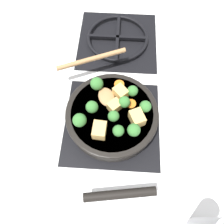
# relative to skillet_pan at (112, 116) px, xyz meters

# --- Properties ---
(ground_plane) EXTENTS (2.40, 2.40, 0.00)m
(ground_plane) POSITION_rel_skillet_pan_xyz_m (-0.00, 0.00, -0.06)
(ground_plane) COLOR white
(front_burner_grate) EXTENTS (0.31, 0.31, 0.03)m
(front_burner_grate) POSITION_rel_skillet_pan_xyz_m (-0.00, 0.00, -0.05)
(front_burner_grate) COLOR black
(front_burner_grate) RESTS_ON ground_plane
(rear_burner_grate) EXTENTS (0.31, 0.31, 0.03)m
(rear_burner_grate) POSITION_rel_skillet_pan_xyz_m (-0.00, 0.36, -0.05)
(rear_burner_grate) COLOR black
(rear_burner_grate) RESTS_ON ground_plane
(skillet_pan) EXTENTS (0.28, 0.39, 0.06)m
(skillet_pan) POSITION_rel_skillet_pan_xyz_m (0.00, 0.00, 0.00)
(skillet_pan) COLOR black
(skillet_pan) RESTS_ON front_burner_grate
(wooden_spoon) EXTENTS (0.23, 0.24, 0.02)m
(wooden_spoon) POSITION_rel_skillet_pan_xyz_m (-0.05, 0.13, 0.03)
(wooden_spoon) COLOR #A87A4C
(wooden_spoon) RESTS_ON skillet_pan
(tofu_cube_center_large) EXTENTS (0.05, 0.06, 0.04)m
(tofu_cube_center_large) POSITION_rel_skillet_pan_xyz_m (0.07, -0.02, 0.04)
(tofu_cube_center_large) COLOR tan
(tofu_cube_center_large) RESTS_ON skillet_pan
(tofu_cube_near_handle) EXTENTS (0.05, 0.05, 0.03)m
(tofu_cube_near_handle) POSITION_rel_skillet_pan_xyz_m (0.02, 0.06, 0.04)
(tofu_cube_near_handle) COLOR tan
(tofu_cube_near_handle) RESTS_ON skillet_pan
(tofu_cube_east_chunk) EXTENTS (0.05, 0.05, 0.03)m
(tofu_cube_east_chunk) POSITION_rel_skillet_pan_xyz_m (0.01, 0.02, 0.04)
(tofu_cube_east_chunk) COLOR tan
(tofu_cube_east_chunk) RESTS_ON skillet_pan
(tofu_cube_west_chunk) EXTENTS (0.04, 0.05, 0.04)m
(tofu_cube_west_chunk) POSITION_rel_skillet_pan_xyz_m (-0.03, -0.06, 0.04)
(tofu_cube_west_chunk) COLOR tan
(tofu_cube_west_chunk) RESTS_ON skillet_pan
(broccoli_floret_near_spoon) EXTENTS (0.04, 0.04, 0.04)m
(broccoli_floret_near_spoon) POSITION_rel_skillet_pan_xyz_m (0.06, -0.06, 0.05)
(broccoli_floret_near_spoon) COLOR #709956
(broccoli_floret_near_spoon) RESTS_ON skillet_pan
(broccoli_floret_center_top) EXTENTS (0.04, 0.04, 0.04)m
(broccoli_floret_center_top) POSITION_rel_skillet_pan_xyz_m (0.03, 0.03, 0.05)
(broccoli_floret_center_top) COLOR #709956
(broccoli_floret_center_top) RESTS_ON skillet_pan
(broccoli_floret_east_rim) EXTENTS (0.04, 0.04, 0.04)m
(broccoli_floret_east_rim) POSITION_rel_skillet_pan_xyz_m (-0.06, 0.00, 0.05)
(broccoli_floret_east_rim) COLOR #709956
(broccoli_floret_east_rim) RESTS_ON skillet_pan
(broccoli_floret_west_rim) EXTENTS (0.03, 0.03, 0.04)m
(broccoli_floret_west_rim) POSITION_rel_skillet_pan_xyz_m (0.02, -0.06, 0.05)
(broccoli_floret_west_rim) COLOR #709956
(broccoli_floret_west_rim) RESTS_ON skillet_pan
(broccoli_floret_north_edge) EXTENTS (0.04, 0.04, 0.05)m
(broccoli_floret_north_edge) POSITION_rel_skillet_pan_xyz_m (-0.09, -0.04, 0.05)
(broccoli_floret_north_edge) COLOR #709956
(broccoli_floret_north_edge) RESTS_ON skillet_pan
(broccoli_floret_south_cluster) EXTENTS (0.03, 0.03, 0.04)m
(broccoli_floret_south_cluster) POSITION_rel_skillet_pan_xyz_m (0.10, 0.01, 0.05)
(broccoli_floret_south_cluster) COLOR #709956
(broccoli_floret_south_cluster) RESTS_ON skillet_pan
(broccoli_floret_mid_floret) EXTENTS (0.03, 0.03, 0.04)m
(broccoli_floret_mid_floret) POSITION_rel_skillet_pan_xyz_m (0.06, 0.07, 0.05)
(broccoli_floret_mid_floret) COLOR #709956
(broccoli_floret_mid_floret) RESTS_ON skillet_pan
(broccoli_floret_small_inner) EXTENTS (0.04, 0.04, 0.05)m
(broccoli_floret_small_inner) POSITION_rel_skillet_pan_xyz_m (-0.05, 0.08, 0.05)
(broccoli_floret_small_inner) COLOR #709956
(broccoli_floret_small_inner) RESTS_ON skillet_pan
(broccoli_floret_tall_stem) EXTENTS (0.03, 0.03, 0.04)m
(broccoli_floret_tall_stem) POSITION_rel_skillet_pan_xyz_m (0.01, -0.02, 0.05)
(broccoli_floret_tall_stem) COLOR #709956
(broccoli_floret_tall_stem) RESTS_ON skillet_pan
(carrot_slice_orange_thin) EXTENTS (0.03, 0.03, 0.01)m
(carrot_slice_orange_thin) POSITION_rel_skillet_pan_xyz_m (0.02, 0.10, 0.03)
(carrot_slice_orange_thin) COLOR orange
(carrot_slice_orange_thin) RESTS_ON skillet_pan
(carrot_slice_near_center) EXTENTS (0.03, 0.03, 0.01)m
(carrot_slice_near_center) POSITION_rel_skillet_pan_xyz_m (0.06, 0.03, 0.03)
(carrot_slice_near_center) COLOR orange
(carrot_slice_near_center) RESTS_ON skillet_pan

